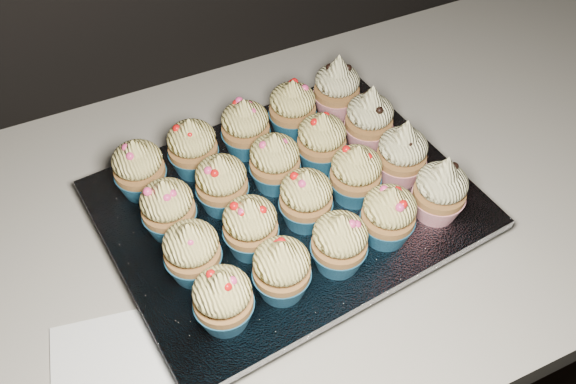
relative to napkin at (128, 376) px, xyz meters
The scene contains 25 objects.
cabinet 0.66m from the napkin, 18.60° to the left, with size 2.40×0.60×0.86m, color black.
worktop 0.46m from the napkin, 18.60° to the left, with size 2.44×0.64×0.04m, color beige.
napkin is the anchor object (origin of this frame).
baking_tray 0.27m from the napkin, 26.84° to the left, with size 0.40×0.30×0.02m, color black.
foil_lining 0.27m from the napkin, 26.84° to the left, with size 0.43×0.33×0.01m, color silver.
cupcake_0 0.13m from the napkin, ahead, with size 0.06×0.06×0.08m.
cupcake_1 0.20m from the napkin, ahead, with size 0.06×0.06×0.08m.
cupcake_2 0.26m from the napkin, ahead, with size 0.06×0.06×0.08m.
cupcake_3 0.33m from the napkin, ahead, with size 0.06×0.06×0.08m.
cupcake_4 0.40m from the napkin, ahead, with size 0.06×0.06×0.10m.
cupcake_5 0.14m from the napkin, 34.46° to the left, with size 0.06×0.06×0.08m.
cupcake_6 0.20m from the napkin, 23.76° to the left, with size 0.06×0.06×0.08m.
cupcake_7 0.27m from the napkin, 19.35° to the left, with size 0.06×0.06×0.08m.
cupcake_8 0.34m from the napkin, 16.87° to the left, with size 0.06×0.06×0.08m.
cupcake_9 0.40m from the napkin, 14.62° to the left, with size 0.06×0.06×0.10m.
cupcake_10 0.19m from the napkin, 54.49° to the left, with size 0.06×0.06×0.08m.
cupcake_11 0.24m from the napkin, 41.60° to the left, with size 0.06×0.06×0.08m.
cupcake_12 0.29m from the napkin, 33.00° to the left, with size 0.06×0.06×0.08m.
cupcake_13 0.36m from the napkin, 28.01° to the left, with size 0.06×0.06×0.08m.
cupcake_14 0.42m from the napkin, 24.32° to the left, with size 0.06×0.06×0.10m.
cupcake_15 0.24m from the napkin, 67.73° to the left, with size 0.06×0.06×0.08m.
cupcake_16 0.28m from the napkin, 54.50° to the left, with size 0.06×0.06×0.08m.
cupcake_17 0.33m from the napkin, 44.47° to the left, with size 0.06×0.06×0.08m.
cupcake_18 0.39m from the napkin, 37.92° to the left, with size 0.06×0.06×0.08m.
cupcake_19 0.45m from the napkin, 33.33° to the left, with size 0.06×0.06×0.10m.
Camera 1 is at (-0.41, 1.21, 1.53)m, focal length 40.00 mm.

